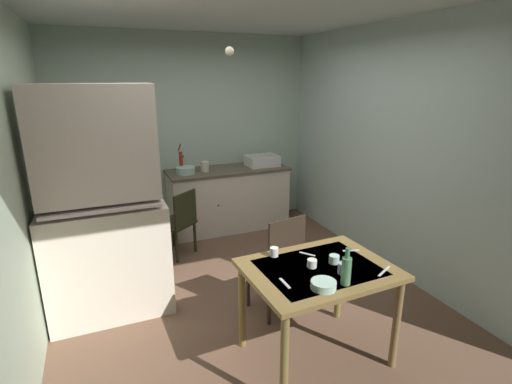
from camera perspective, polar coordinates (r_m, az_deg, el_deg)
The scene contains 24 objects.
ground_plane at distance 4.08m, azimuth -2.60°, elevation -14.19°, with size 4.93×4.93×0.00m, color brown.
wall_back at distance 5.49m, azimuth -10.19°, elevation 8.51°, with size 3.58×0.10×2.66m, color #B3C9B8.
wall_left at distance 3.43m, azimuth -32.22°, elevation 1.22°, with size 0.10×4.03×2.66m, color beige.
wall_right at distance 4.50m, azimuth 19.17°, elevation 6.05°, with size 0.10×4.03×2.66m, color #B0C4BC.
hutch_cabinet at distance 3.54m, azimuth -21.74°, elevation -3.20°, with size 1.04×0.49×2.05m.
counter_cabinet at distance 5.46m, azimuth -4.13°, elevation -0.97°, with size 1.67×0.64×0.87m.
sink_basin at distance 5.51m, azimuth 0.92°, elevation 4.73°, with size 0.44×0.34×0.15m.
hand_pump at distance 5.19m, azimuth -11.08°, elevation 4.69°, with size 0.05×0.27×0.39m.
mixing_bowl_counter at distance 5.13m, azimuth -10.44°, elevation 3.19°, with size 0.25×0.25×0.09m, color #ADD1C1.
stoneware_crock at distance 5.21m, azimuth -7.62°, elevation 3.76°, with size 0.11×0.11×0.14m, color beige.
dining_table at distance 2.93m, azimuth 9.23°, elevation -12.78°, with size 1.09×0.84×0.77m.
chair_far_side at distance 3.48m, azimuth 3.41°, elevation -10.68°, with size 0.47×0.47×0.96m.
chair_by_counter at distance 4.68m, azimuth -11.50°, elevation -4.34°, with size 0.56×0.56×0.82m.
serving_bowl_wide at distance 2.62m, azimuth 10.00°, elevation -13.44°, with size 0.17×0.17×0.05m, color #ADD1C1.
teacup_mint at distance 2.81m, azimuth 12.76°, elevation -11.00°, with size 0.07×0.07×0.08m, color #9EB2C6.
mug_dark at distance 2.95m, azimuth 11.55°, elevation -9.76°, with size 0.08×0.08×0.06m, color #ADD1C1.
teacup_cream at distance 2.99m, azimuth 2.70°, elevation -8.88°, with size 0.07×0.07×0.07m, color white.
mug_tall at distance 2.86m, azimuth 8.32°, elevation -10.45°, with size 0.07×0.07×0.06m, color white.
glass_bottle at distance 2.65m, azimuth 13.28°, elevation -11.22°, with size 0.07×0.07×0.26m.
table_knife at distance 2.93m, azimuth 18.50°, elevation -11.11°, with size 0.19×0.02×0.01m, color silver.
teaspoon_near_bowl at distance 3.18m, azimuth 13.96°, elevation -8.44°, with size 0.14×0.02×0.01m, color beige.
teaspoon_by_cup at distance 3.06m, azimuth 7.62°, elevation -9.14°, with size 0.13×0.02×0.01m, color beige.
serving_spoon at distance 2.65m, azimuth 4.30°, elevation -13.37°, with size 0.14×0.02×0.01m, color beige.
pendant_bulb at distance 3.66m, azimuth -3.96°, elevation 20.16°, with size 0.08×0.08×0.08m, color #F9EFCC.
Camera 1 is at (-1.19, -3.29, 2.10)m, focal length 26.90 mm.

